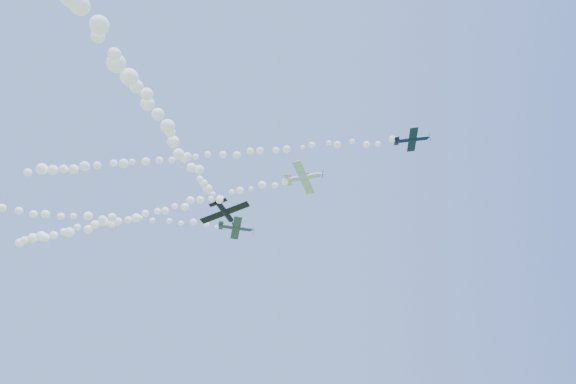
{
  "coord_description": "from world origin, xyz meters",
  "views": [
    {
      "loc": [
        8.68,
        -81.1,
        2.0
      ],
      "look_at": [
        6.16,
        -6.25,
        47.0
      ],
      "focal_mm": 30.0,
      "sensor_mm": 36.0,
      "label": 1
    }
  ],
  "objects_px": {
    "plane_white": "(304,177)",
    "plane_navy": "(412,139)",
    "plane_grey": "(236,228)",
    "plane_black": "(225,212)"
  },
  "relations": [
    {
      "from": "plane_black",
      "to": "plane_grey",
      "type": "bearing_deg",
      "value": 14.42
    },
    {
      "from": "plane_white",
      "to": "plane_navy",
      "type": "height_order",
      "value": "plane_navy"
    },
    {
      "from": "plane_grey",
      "to": "plane_black",
      "type": "height_order",
      "value": "plane_grey"
    },
    {
      "from": "plane_grey",
      "to": "plane_navy",
      "type": "bearing_deg",
      "value": -48.43
    },
    {
      "from": "plane_white",
      "to": "plane_grey",
      "type": "distance_m",
      "value": 21.17
    },
    {
      "from": "plane_navy",
      "to": "plane_white",
      "type": "bearing_deg",
      "value": 161.19
    },
    {
      "from": "plane_white",
      "to": "plane_navy",
      "type": "relative_size",
      "value": 1.18
    },
    {
      "from": "plane_white",
      "to": "plane_navy",
      "type": "bearing_deg",
      "value": -3.71
    },
    {
      "from": "plane_white",
      "to": "plane_grey",
      "type": "height_order",
      "value": "plane_white"
    },
    {
      "from": "plane_white",
      "to": "plane_grey",
      "type": "relative_size",
      "value": 0.96
    }
  ]
}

